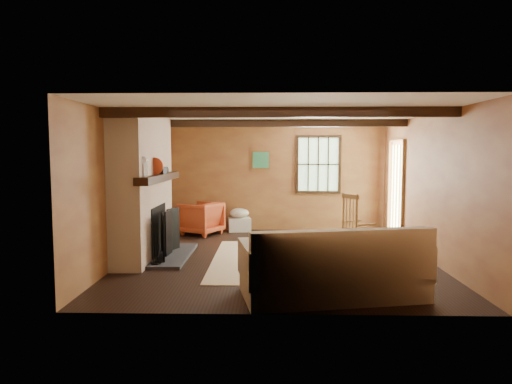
{
  "coord_description": "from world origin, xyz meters",
  "views": [
    {
      "loc": [
        -0.16,
        -7.62,
        1.78
      ],
      "look_at": [
        -0.35,
        0.4,
        1.07
      ],
      "focal_mm": 32.0,
      "sensor_mm": 36.0,
      "label": 1
    }
  ],
  "objects_px": {
    "sofa": "(334,272)",
    "laundry_basket": "(239,224)",
    "rocking_chair": "(357,230)",
    "armchair": "(201,218)",
    "fireplace": "(145,192)"
  },
  "relations": [
    {
      "from": "rocking_chair",
      "to": "laundry_basket",
      "type": "height_order",
      "value": "rocking_chair"
    },
    {
      "from": "sofa",
      "to": "laundry_basket",
      "type": "relative_size",
      "value": 4.73
    },
    {
      "from": "laundry_basket",
      "to": "armchair",
      "type": "xyz_separation_m",
      "value": [
        -0.8,
        -0.43,
        0.2
      ]
    },
    {
      "from": "fireplace",
      "to": "rocking_chair",
      "type": "distance_m",
      "value": 3.66
    },
    {
      "from": "sofa",
      "to": "armchair",
      "type": "height_order",
      "value": "sofa"
    },
    {
      "from": "rocking_chair",
      "to": "armchair",
      "type": "height_order",
      "value": "rocking_chair"
    },
    {
      "from": "rocking_chair",
      "to": "sofa",
      "type": "distance_m",
      "value": 2.35
    },
    {
      "from": "laundry_basket",
      "to": "sofa",
      "type": "bearing_deg",
      "value": -72.85
    },
    {
      "from": "rocking_chair",
      "to": "sofa",
      "type": "relative_size",
      "value": 0.46
    },
    {
      "from": "fireplace",
      "to": "sofa",
      "type": "relative_size",
      "value": 1.01
    },
    {
      "from": "rocking_chair",
      "to": "sofa",
      "type": "bearing_deg",
      "value": 136.93
    },
    {
      "from": "fireplace",
      "to": "rocking_chair",
      "type": "height_order",
      "value": "fireplace"
    },
    {
      "from": "fireplace",
      "to": "rocking_chair",
      "type": "relative_size",
      "value": 2.21
    },
    {
      "from": "rocking_chair",
      "to": "laundry_basket",
      "type": "bearing_deg",
      "value": 15.74
    },
    {
      "from": "rocking_chair",
      "to": "sofa",
      "type": "xyz_separation_m",
      "value": [
        -0.71,
        -2.23,
        -0.14
      ]
    }
  ]
}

